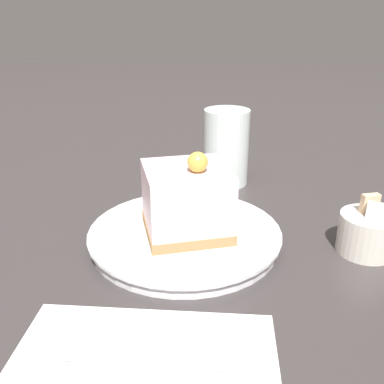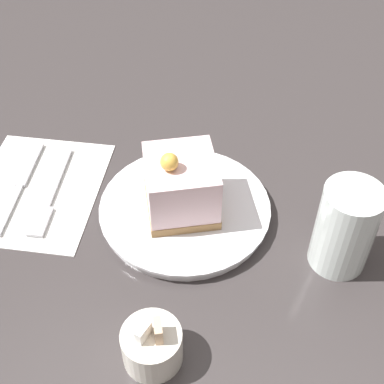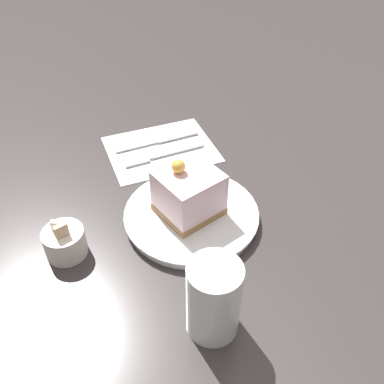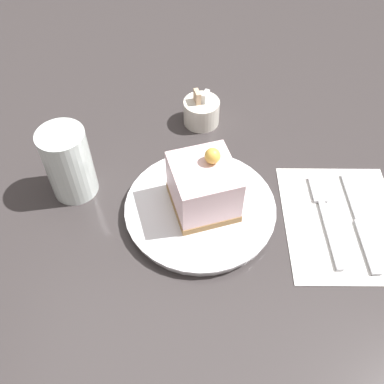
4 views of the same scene
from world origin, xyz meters
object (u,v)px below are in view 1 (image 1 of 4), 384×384
(plate, at_px, (185,235))
(cake_slice, at_px, (187,200))
(fork, at_px, (163,358))
(drinking_glass, at_px, (226,147))
(sugar_bowl, at_px, (367,233))

(plate, height_order, cake_slice, cake_slice)
(plate, distance_m, fork, 0.19)
(plate, xyz_separation_m, cake_slice, (0.00, 0.00, 0.05))
(cake_slice, distance_m, drinking_glass, 0.20)
(plate, distance_m, cake_slice, 0.05)
(plate, xyz_separation_m, sugar_bowl, (-0.00, 0.21, 0.01))
(drinking_glass, bearing_deg, cake_slice, -11.41)
(plate, height_order, fork, plate)
(cake_slice, distance_m, sugar_bowl, 0.21)
(cake_slice, relative_size, sugar_bowl, 1.72)
(cake_slice, height_order, fork, cake_slice)
(fork, xyz_separation_m, sugar_bowl, (-0.19, 0.20, 0.02))
(sugar_bowl, bearing_deg, plate, -89.98)
(plate, relative_size, fork, 1.33)
(drinking_glass, bearing_deg, plate, -12.49)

